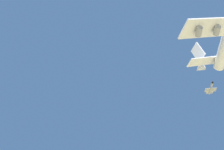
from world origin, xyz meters
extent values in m
cone|color=white|center=(-70.07, 115.21, 108.08)|extent=(7.21, 7.49, 5.76)
cylinder|color=gray|center=(-32.21, 103.04, 97.74)|extent=(5.28, 3.50, 3.00)
cylinder|color=gray|center=(-34.39, 113.27, 101.12)|extent=(5.28, 3.50, 3.00)
cube|color=white|center=(-63.23, 114.28, 115.31)|extent=(8.63, 5.44, 10.11)
cube|color=white|center=(-63.70, 116.50, 108.27)|extent=(11.24, 22.11, 7.34)
cylinder|color=#999EA3|center=(-97.69, 131.64, 113.57)|extent=(13.09, 2.88, 1.50)
cone|color=black|center=(-90.24, 130.84, 113.57)|extent=(2.15, 1.71, 1.50)
cube|color=#999EA3|center=(-99.18, 131.80, 113.37)|extent=(5.23, 8.43, 0.24)
cube|color=#999EA3|center=(-103.16, 132.23, 115.52)|extent=(2.41, 0.46, 2.60)
cube|color=#999EA3|center=(-103.16, 132.23, 113.77)|extent=(2.50, 4.99, 0.20)
camera|label=1|loc=(44.34, 62.48, 4.23)|focal=39.64mm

